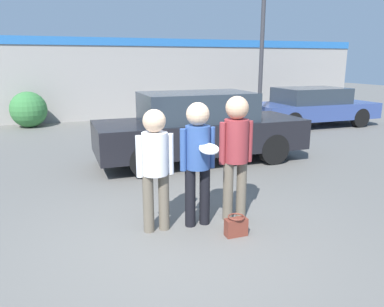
{
  "coord_description": "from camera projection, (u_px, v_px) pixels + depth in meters",
  "views": [
    {
      "loc": [
        -1.51,
        -4.56,
        2.31
      ],
      "look_at": [
        0.28,
        0.36,
        1.01
      ],
      "focal_mm": 35.0,
      "sensor_mm": 36.0,
      "label": 1
    }
  ],
  "objects": [
    {
      "name": "person_middle_with_frisbee",
      "position": [
        198.0,
        153.0,
        5.17
      ],
      "size": [
        0.51,
        0.55,
        1.77
      ],
      "color": "black",
      "rests_on": "ground"
    },
    {
      "name": "handbag",
      "position": [
        236.0,
        226.0,
        5.05
      ],
      "size": [
        0.3,
        0.23,
        0.28
      ],
      "color": "brown",
      "rests_on": "ground"
    },
    {
      "name": "parked_car_near",
      "position": [
        200.0,
        128.0,
        8.62
      ],
      "size": [
        4.78,
        1.78,
        1.62
      ],
      "color": "black",
      "rests_on": "ground"
    },
    {
      "name": "parked_car_far",
      "position": [
        312.0,
        106.0,
        13.49
      ],
      "size": [
        4.55,
        1.96,
        1.37
      ],
      "color": "#334784",
      "rests_on": "ground"
    },
    {
      "name": "storefront_building",
      "position": [
        95.0,
        79.0,
        14.5
      ],
      "size": [
        24.0,
        0.22,
        3.17
      ],
      "color": "gray",
      "rests_on": "ground"
    },
    {
      "name": "person_left",
      "position": [
        155.0,
        160.0,
        5.01
      ],
      "size": [
        0.52,
        0.35,
        1.7
      ],
      "color": "#665B4C",
      "rests_on": "ground"
    },
    {
      "name": "shrub",
      "position": [
        29.0,
        110.0,
        13.19
      ],
      "size": [
        1.26,
        1.26,
        1.26
      ],
      "color": "#387A3D",
      "rests_on": "ground"
    },
    {
      "name": "person_right",
      "position": [
        236.0,
        146.0,
        5.38
      ],
      "size": [
        0.52,
        0.35,
        1.83
      ],
      "color": "#665B4C",
      "rests_on": "ground"
    },
    {
      "name": "ground_plane",
      "position": [
        182.0,
        231.0,
        5.22
      ],
      "size": [
        56.0,
        56.0,
        0.0
      ],
      "primitive_type": "plane",
      "color": "#66635E"
    },
    {
      "name": "street_lamp",
      "position": [
        269.0,
        0.0,
        10.49
      ],
      "size": [
        1.05,
        0.35,
        6.59
      ],
      "color": "#38383D",
      "rests_on": "ground"
    }
  ]
}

